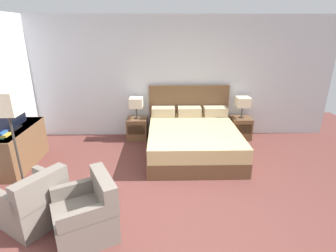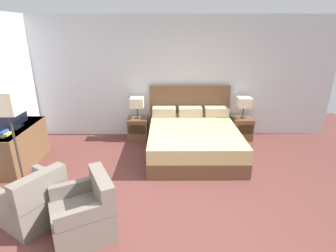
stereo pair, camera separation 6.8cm
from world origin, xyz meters
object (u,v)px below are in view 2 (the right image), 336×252
dresser (19,146)px  book_small_top (0,132)px  bed (193,138)px  armchair_by_window (33,202)px  nightstand_right (241,128)px  floor_lamp (8,108)px  table_lamp_left (137,103)px  tv (11,111)px  book_red_cover (1,136)px  nightstand_left (138,128)px  table_lamp_right (244,102)px  book_blue_cover (2,134)px  armchair_companion (85,214)px

dresser → book_small_top: 0.60m
bed → armchair_by_window: bearing=-138.1°
nightstand_right → floor_lamp: 4.58m
table_lamp_left → book_small_top: 2.62m
tv → bed: bearing=9.1°
dresser → armchair_by_window: bearing=-57.9°
tv → book_red_cover: (-0.01, -0.39, -0.29)m
nightstand_left → book_red_cover: (-2.04, -1.63, 0.50)m
table_lamp_right → book_blue_cover: table_lamp_right is taller
nightstand_right → dresser: bearing=-164.5°
tv → floor_lamp: floor_lamp is taller
dresser → book_small_top: (-0.01, -0.41, 0.44)m
dresser → tv: bearing=-82.3°
nightstand_left → nightstand_right: 2.37m
tv → book_blue_cover: 0.47m
armchair_companion → nightstand_left: bearing=83.6°
floor_lamp → tv: bearing=119.7°
table_lamp_right → book_blue_cover: bearing=-159.6°
bed → nightstand_left: 1.39m
table_lamp_right → book_red_cover: bearing=-159.7°
table_lamp_right → armchair_companion: bearing=-132.1°
bed → armchair_companion: 2.73m
table_lamp_left → book_small_top: bearing=-141.5°
nightstand_left → floor_lamp: 2.86m
nightstand_right → armchair_by_window: bearing=-141.4°
book_red_cover → armchair_by_window: bearing=-49.2°
book_red_cover → book_blue_cover: (0.02, 0.00, 0.03)m
book_small_top → floor_lamp: size_ratio=0.12×
nightstand_left → book_blue_cover: (-2.02, -1.63, 0.53)m
table_lamp_right → tv: size_ratio=0.54×
book_small_top → armchair_by_window: 1.58m
nightstand_left → floor_lamp: floor_lamp is taller
bed → nightstand_left: bed is taller
tv → armchair_by_window: tv is taller
table_lamp_right → nightstand_left: bearing=-180.0°
table_lamp_right → armchair_companion: size_ratio=0.52×
nightstand_right → table_lamp_left: 2.44m
armchair_by_window → floor_lamp: size_ratio=0.59×
book_red_cover → book_small_top: size_ratio=1.09×
armchair_by_window → table_lamp_right: bearing=38.7°
nightstand_right → table_lamp_right: table_lamp_right is taller
bed → dresser: bearing=-171.2°
book_red_cover → book_small_top: 0.07m
bed → tv: tv is taller
armchair_companion → table_lamp_right: bearing=47.9°
bed → tv: bearing=-170.9°
nightstand_right → dresser: 4.57m
table_lamp_right → nightstand_right: bearing=-90.0°
bed → dresser: (-3.22, -0.50, 0.08)m
table_lamp_left → dresser: size_ratio=0.36×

